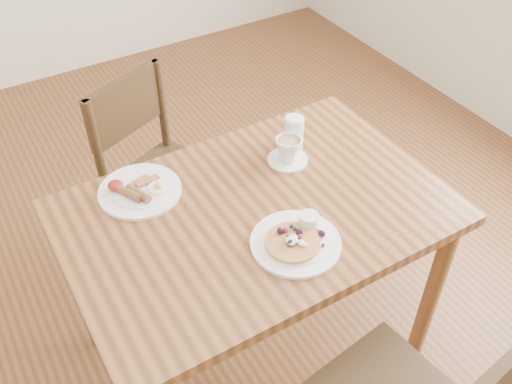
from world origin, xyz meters
TOP-DOWN VIEW (x-y plane):
  - ground at (0.00, 0.00)m, footprint 5.00×5.00m
  - dining_table at (0.00, 0.00)m, footprint 1.20×0.80m
  - chair_far at (-0.09, 0.62)m, footprint 0.55×0.55m
  - pancake_plate at (0.02, -0.19)m, footprint 0.27×0.27m
  - breakfast_plate at (-0.29, 0.26)m, footprint 0.27×0.27m
  - teacup_saucer at (0.22, 0.15)m, footprint 0.14×0.14m
  - water_glass at (0.28, 0.21)m, footprint 0.07×0.07m

SIDE VIEW (x-z plane):
  - ground at x=0.00m, z-range 0.00..0.00m
  - chair_far at x=-0.09m, z-range 0.05..0.93m
  - dining_table at x=0.00m, z-range 0.28..1.03m
  - breakfast_plate at x=-0.29m, z-range 0.74..0.78m
  - pancake_plate at x=0.02m, z-range 0.74..0.79m
  - teacup_saucer at x=0.22m, z-range 0.75..0.84m
  - water_glass at x=0.28m, z-range 0.75..0.87m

